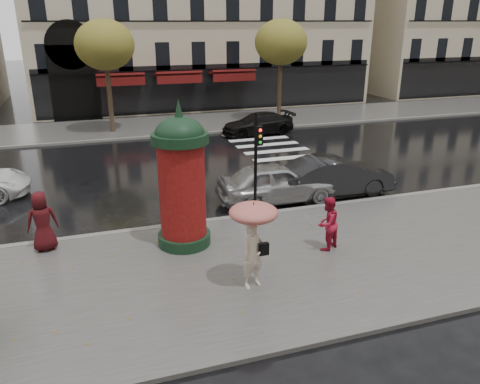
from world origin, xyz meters
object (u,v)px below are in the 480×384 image
object	(u,v)px
woman_red	(327,223)
car_silver	(276,182)
man_burgundy	(42,221)
car_black	(258,124)
woman_umbrella	(253,231)
car_darkgrey	(335,176)
morris_column	(182,178)
traffic_light	(257,156)

from	to	relation	value
woman_red	car_silver	xyz separation A→B (m)	(0.17, 4.34, -0.17)
man_burgundy	car_black	distance (m)	16.94
woman_umbrella	man_burgundy	world-z (taller)	woman_umbrella
car_silver	car_darkgrey	size ratio (longest dim) A/B	0.97
car_black	woman_red	bearing A→B (deg)	-17.18
car_darkgrey	car_black	world-z (taller)	car_darkgrey
man_burgundy	morris_column	world-z (taller)	morris_column
woman_umbrella	traffic_light	bearing A→B (deg)	69.06
woman_umbrella	woman_red	xyz separation A→B (m)	(2.77, 1.28, -0.72)
woman_umbrella	car_darkgrey	distance (m)	7.86
morris_column	car_silver	bearing A→B (deg)	33.06
woman_red	man_burgundy	size ratio (longest dim) A/B	0.90
woman_umbrella	man_burgundy	size ratio (longest dim) A/B	1.28
woman_umbrella	car_black	world-z (taller)	woman_umbrella
woman_umbrella	car_silver	bearing A→B (deg)	62.44
woman_umbrella	car_black	xyz separation A→B (m)	(6.14, 16.43, -1.01)
woman_umbrella	car_black	bearing A→B (deg)	69.52
car_black	car_darkgrey	bearing A→B (deg)	-8.48
man_burgundy	car_darkgrey	xyz separation A→B (m)	(10.59, 1.80, -0.26)
car_silver	car_black	bearing A→B (deg)	-15.23
morris_column	traffic_light	distance (m)	3.02
traffic_light	car_silver	size ratio (longest dim) A/B	0.81
woman_umbrella	woman_red	world-z (taller)	woman_umbrella
woman_red	man_burgundy	distance (m)	8.34
morris_column	traffic_light	bearing A→B (deg)	23.57
morris_column	car_black	world-z (taller)	morris_column
woman_umbrella	car_darkgrey	bearing A→B (deg)	46.12
man_burgundy	morris_column	distance (m)	4.27
morris_column	car_darkgrey	distance (m)	7.26
morris_column	woman_red	bearing A→B (deg)	-22.94
car_silver	traffic_light	bearing A→B (deg)	138.80
car_darkgrey	car_black	size ratio (longest dim) A/B	1.05
woman_red	car_silver	bearing A→B (deg)	-119.46
woman_umbrella	man_burgundy	distance (m)	6.47
car_darkgrey	car_black	bearing A→B (deg)	-3.25
traffic_light	morris_column	bearing A→B (deg)	-156.43
woman_red	morris_column	distance (m)	4.47
woman_umbrella	morris_column	distance (m)	3.23
car_silver	car_darkgrey	world-z (taller)	car_silver
woman_umbrella	car_silver	size ratio (longest dim) A/B	0.52
man_burgundy	car_black	world-z (taller)	man_burgundy
morris_column	car_silver	distance (m)	5.12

